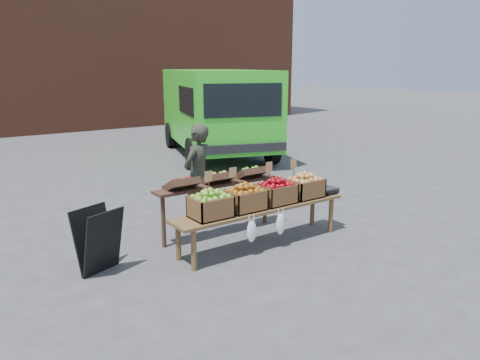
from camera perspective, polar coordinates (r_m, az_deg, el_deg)
ground at (r=7.17m, az=3.32°, el=-6.49°), size 80.00×80.00×0.00m
delivery_van at (r=13.27m, az=-2.89°, el=8.14°), size 3.95×5.78×2.37m
vendor at (r=7.37m, az=-5.17°, el=0.59°), size 0.69×0.59×1.61m
chalkboard_sign at (r=6.00m, az=-16.87°, el=-7.03°), size 0.61×0.47×0.82m
back_table at (r=6.97m, az=-2.73°, el=-2.57°), size 2.10×0.44×1.04m
display_bench at (r=6.62m, az=2.53°, el=-5.60°), size 2.70×0.56×0.57m
crate_golden_apples at (r=6.04m, az=-3.62°, el=-3.29°), size 0.50×0.40×0.28m
crate_russet_pears at (r=6.33m, az=0.61°, el=-2.45°), size 0.50×0.40×0.28m
crate_red_apples at (r=6.66m, az=4.43°, el=-1.68°), size 0.50×0.40×0.28m
crate_green_apples at (r=7.01m, az=7.89°, el=-0.97°), size 0.50×0.40×0.28m
weighing_scale at (r=7.33m, az=10.28°, el=-1.23°), size 0.34×0.30×0.08m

